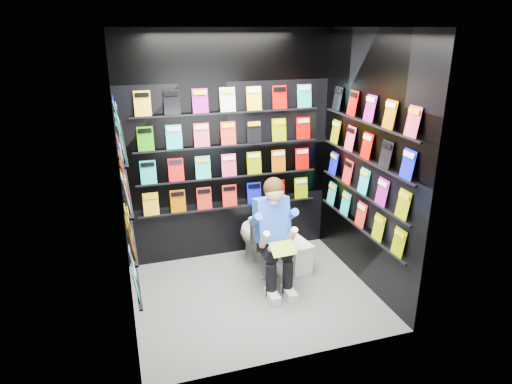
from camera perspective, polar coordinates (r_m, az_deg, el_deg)
name	(u,v)px	position (r m, az deg, el deg)	size (l,w,h in m)	color
floor	(254,295)	(4.81, -0.19, -12.77)	(2.40, 2.40, 0.00)	#5A5A58
ceiling	(254,27)	(4.05, -0.24, 19.93)	(2.40, 2.40, 0.00)	white
wall_back	(228,149)	(5.18, -3.52, 5.36)	(2.40, 0.04, 2.60)	black
wall_front	(295,215)	(3.37, 4.86, -2.84)	(2.40, 0.04, 2.60)	black
wall_left	(121,188)	(4.08, -16.53, 0.49)	(0.04, 2.00, 2.60)	black
wall_right	(368,164)	(4.73, 13.82, 3.41)	(0.04, 2.00, 2.60)	black
comics_back	(229,149)	(5.15, -3.44, 5.33)	(2.10, 0.06, 1.37)	#BE0502
comics_left	(125,187)	(4.08, -16.12, 0.60)	(0.06, 1.70, 1.37)	#BE0502
comics_right	(365,164)	(4.72, 13.51, 3.44)	(0.06, 1.70, 1.37)	#BE0502
toilet	(260,237)	(5.16, 0.46, -5.68)	(0.42, 0.75, 0.73)	white
longbox	(295,256)	(5.25, 4.87, -7.92)	(0.23, 0.41, 0.31)	white
longbox_lid	(295,242)	(5.17, 4.92, -6.26)	(0.25, 0.43, 0.03)	white
reader	(271,220)	(4.68, 1.91, -3.52)	(0.47, 0.69, 1.26)	blue
held_comic	(283,249)	(4.45, 3.38, -7.07)	(0.24, 0.01, 0.17)	green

